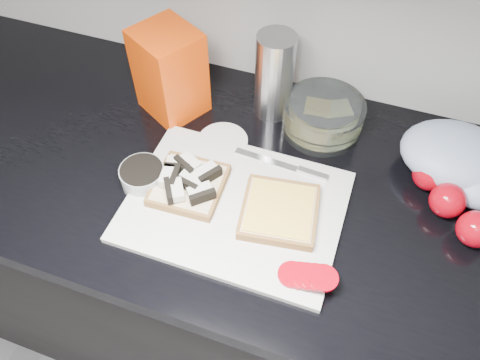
% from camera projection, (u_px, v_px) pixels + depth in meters
% --- Properties ---
extents(base_cabinet, '(3.50, 0.60, 0.86)m').
position_uv_depth(base_cabinet, '(296.00, 295.00, 1.28)').
color(base_cabinet, black).
rests_on(base_cabinet, ground).
extents(countertop, '(3.50, 0.64, 0.04)m').
position_uv_depth(countertop, '(318.00, 200.00, 0.92)').
color(countertop, black).
rests_on(countertop, base_cabinet).
extents(cutting_board, '(0.40, 0.30, 0.01)m').
position_uv_depth(cutting_board, '(235.00, 206.00, 0.88)').
color(cutting_board, silver).
rests_on(cutting_board, countertop).
extents(bread_left, '(0.14, 0.14, 0.04)m').
position_uv_depth(bread_left, '(188.00, 183.00, 0.89)').
color(bread_left, beige).
rests_on(bread_left, cutting_board).
extents(bread_right, '(0.16, 0.16, 0.02)m').
position_uv_depth(bread_right, '(279.00, 211.00, 0.85)').
color(bread_right, beige).
rests_on(bread_right, cutting_board).
extents(tomato_slices, '(0.11, 0.07, 0.02)m').
position_uv_depth(tomato_slices, '(308.00, 276.00, 0.77)').
color(tomato_slices, '#9E0310').
rests_on(tomato_slices, cutting_board).
extents(knife, '(0.20, 0.03, 0.01)m').
position_uv_depth(knife, '(293.00, 168.00, 0.93)').
color(knife, silver).
rests_on(knife, cutting_board).
extents(seed_tub, '(0.09, 0.09, 0.04)m').
position_uv_depth(seed_tub, '(143.00, 175.00, 0.90)').
color(seed_tub, '#A3A9A8').
rests_on(seed_tub, countertop).
extents(tub_lid, '(0.12, 0.12, 0.01)m').
position_uv_depth(tub_lid, '(223.00, 141.00, 0.99)').
color(tub_lid, silver).
rests_on(tub_lid, countertop).
extents(glass_bowl, '(0.17, 0.17, 0.07)m').
position_uv_depth(glass_bowl, '(323.00, 116.00, 0.99)').
color(glass_bowl, silver).
rests_on(glass_bowl, countertop).
extents(bread_bag, '(0.16, 0.16, 0.19)m').
position_uv_depth(bread_bag, '(170.00, 72.00, 0.98)').
color(bread_bag, red).
rests_on(bread_bag, countertop).
extents(steel_canister, '(0.08, 0.08, 0.19)m').
position_uv_depth(steel_canister, '(274.00, 76.00, 0.97)').
color(steel_canister, '#A6A6AA').
rests_on(steel_canister, countertop).
extents(grocery_bag, '(0.21, 0.19, 0.09)m').
position_uv_depth(grocery_bag, '(459.00, 160.00, 0.90)').
color(grocery_bag, '#959DB8').
rests_on(grocery_bag, countertop).
extents(whole_tomatoes, '(0.15, 0.17, 0.07)m').
position_uv_depth(whole_tomatoes, '(450.00, 200.00, 0.86)').
color(whole_tomatoes, '#9E0310').
rests_on(whole_tomatoes, countertop).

